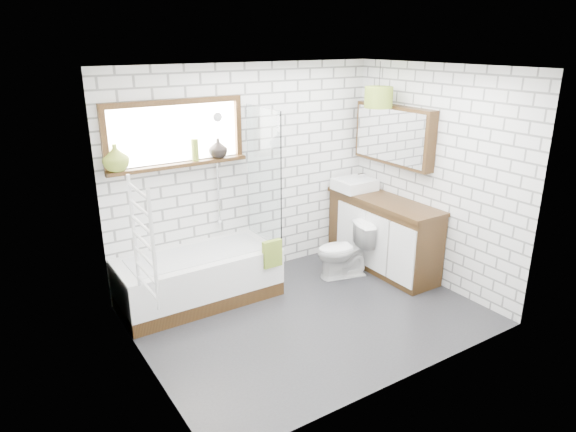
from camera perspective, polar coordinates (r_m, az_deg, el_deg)
floor at (r=5.48m, az=2.43°, el=-11.01°), size 3.40×2.60×0.01m
ceiling at (r=4.75m, az=2.86°, el=16.20°), size 3.40×2.60×0.01m
wall_back at (r=6.04m, az=-4.56°, el=4.74°), size 3.40×0.01×2.50m
wall_front at (r=4.04m, az=13.38°, el=-3.13°), size 3.40×0.01×2.50m
wall_left at (r=4.27m, az=-16.42°, el=-2.20°), size 0.01×2.60×2.50m
wall_right at (r=6.08m, az=15.89°, el=4.16°), size 0.01×2.60×2.50m
window at (r=5.54m, az=-12.33°, el=8.88°), size 1.52×0.16×0.68m
towel_radiator at (r=4.30m, az=-15.78°, el=-2.71°), size 0.06×0.52×1.00m
mirror_cabinet at (r=6.34m, az=11.64°, el=8.80°), size 0.16×1.20×0.70m
shower_riser at (r=5.80m, az=-7.86°, el=5.04°), size 0.02×0.02×1.30m
bathtub at (r=5.71m, az=-9.86°, el=-6.77°), size 1.71×0.76×0.55m
shower_screen at (r=5.70m, az=-2.69°, el=4.48°), size 0.02×0.72×1.50m
towel_green at (r=5.58m, az=-1.77°, el=-4.20°), size 0.22×0.06×0.30m
towel_beige at (r=5.58m, az=-1.77°, el=-4.20°), size 0.20×0.05×0.27m
vanity at (r=6.47m, az=10.46°, el=-1.94°), size 0.51×1.59×0.91m
basin at (r=6.62m, az=7.41°, el=3.49°), size 0.47×0.42×0.14m
tap at (r=6.71m, az=8.48°, el=4.11°), size 0.03×0.03×0.14m
toilet at (r=6.21m, az=6.24°, el=-3.85°), size 0.53×0.73×0.67m
vase_olive at (r=5.36m, az=-18.59°, el=5.96°), size 0.30×0.30×0.27m
vase_dark at (r=5.73m, az=-7.76°, el=7.29°), size 0.27×0.27×0.21m
bottle at (r=5.62m, az=-10.27°, el=7.03°), size 0.09×0.09×0.23m
pendant at (r=6.19m, az=10.03°, el=12.87°), size 0.33×0.33×0.24m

